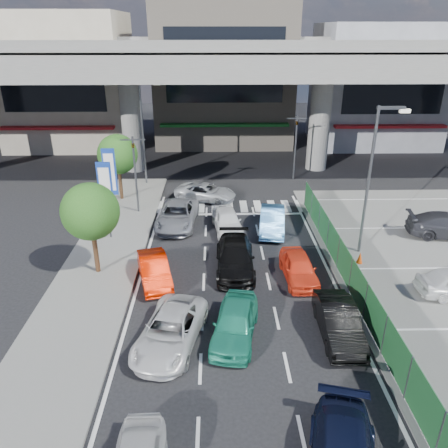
{
  "coord_description": "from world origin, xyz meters",
  "views": [
    {
      "loc": [
        -1.0,
        -15.47,
        11.39
      ],
      "look_at": [
        -0.56,
        4.98,
        2.24
      ],
      "focal_mm": 35.0,
      "sensor_mm": 36.0,
      "label": 1
    }
  ],
  "objects_px": {
    "traffic_light_right": "(296,132)",
    "sedan_white_front_mid": "(227,220)",
    "tree_far": "(118,154)",
    "crossing_wagon_silver": "(206,192)",
    "tree_near": "(90,212)",
    "traffic_cone": "(360,258)",
    "hatch_black_mid_right": "(339,322)",
    "sedan_white_mid_left": "(170,331)",
    "street_lamp_right": "(373,170)",
    "signboard_near": "(106,190)",
    "kei_truck_front_right": "(272,220)",
    "signboard_far": "(110,174)",
    "taxi_orange_left": "(154,270)",
    "sedan_black_mid": "(235,257)",
    "taxi_teal_mid": "(235,323)",
    "traffic_light_left": "(134,156)",
    "street_lamp_left": "(145,125)",
    "taxi_orange_right": "(299,268)",
    "wagon_silver_front_left": "(177,215)"
  },
  "relations": [
    {
      "from": "traffic_light_right",
      "to": "sedan_white_front_mid",
      "type": "bearing_deg",
      "value": -120.13
    },
    {
      "from": "tree_far",
      "to": "crossing_wagon_silver",
      "type": "relative_size",
      "value": 1.09
    },
    {
      "from": "tree_near",
      "to": "traffic_cone",
      "type": "bearing_deg",
      "value": 2.79
    },
    {
      "from": "tree_near",
      "to": "traffic_cone",
      "type": "height_order",
      "value": "tree_near"
    },
    {
      "from": "hatch_black_mid_right",
      "to": "sedan_white_front_mid",
      "type": "distance_m",
      "value": 11.09
    },
    {
      "from": "tree_near",
      "to": "sedan_white_mid_left",
      "type": "bearing_deg",
      "value": -53.13
    },
    {
      "from": "sedan_white_front_mid",
      "to": "traffic_cone",
      "type": "distance_m",
      "value": 8.18
    },
    {
      "from": "traffic_light_right",
      "to": "street_lamp_right",
      "type": "xyz_separation_m",
      "value": [
        1.67,
        -13.0,
        0.83
      ]
    },
    {
      "from": "signboard_near",
      "to": "kei_truck_front_right",
      "type": "bearing_deg",
      "value": 5.62
    },
    {
      "from": "signboard_far",
      "to": "sedan_white_mid_left",
      "type": "xyz_separation_m",
      "value": [
        4.8,
        -12.59,
        -2.43
      ]
    },
    {
      "from": "taxi_orange_left",
      "to": "sedan_white_front_mid",
      "type": "distance_m",
      "value": 6.98
    },
    {
      "from": "sedan_black_mid",
      "to": "taxi_teal_mid",
      "type": "bearing_deg",
      "value": -91.78
    },
    {
      "from": "street_lamp_right",
      "to": "taxi_orange_left",
      "type": "bearing_deg",
      "value": -165.68
    },
    {
      "from": "sedan_white_front_mid",
      "to": "traffic_light_left",
      "type": "bearing_deg",
      "value": 145.54
    },
    {
      "from": "kei_truck_front_right",
      "to": "sedan_black_mid",
      "type": "bearing_deg",
      "value": -110.29
    },
    {
      "from": "street_lamp_left",
      "to": "signboard_far",
      "type": "xyz_separation_m",
      "value": [
        -1.27,
        -7.01,
        -1.71
      ]
    },
    {
      "from": "hatch_black_mid_right",
      "to": "kei_truck_front_right",
      "type": "height_order",
      "value": "kei_truck_front_right"
    },
    {
      "from": "signboard_near",
      "to": "taxi_teal_mid",
      "type": "distance_m",
      "value": 11.77
    },
    {
      "from": "street_lamp_right",
      "to": "crossing_wagon_silver",
      "type": "relative_size",
      "value": 1.82
    },
    {
      "from": "sedan_white_mid_left",
      "to": "kei_truck_front_right",
      "type": "height_order",
      "value": "kei_truck_front_right"
    },
    {
      "from": "traffic_light_right",
      "to": "crossing_wagon_silver",
      "type": "bearing_deg",
      "value": -146.94
    },
    {
      "from": "signboard_near",
      "to": "taxi_orange_right",
      "type": "distance_m",
      "value": 11.62
    },
    {
      "from": "sedan_black_mid",
      "to": "wagon_silver_front_left",
      "type": "height_order",
      "value": "same"
    },
    {
      "from": "tree_far",
      "to": "tree_near",
      "type": "bearing_deg",
      "value": -85.64
    },
    {
      "from": "tree_far",
      "to": "crossing_wagon_silver",
      "type": "xyz_separation_m",
      "value": [
        6.11,
        -0.18,
        -2.77
      ]
    },
    {
      "from": "taxi_orange_left",
      "to": "sedan_black_mid",
      "type": "height_order",
      "value": "sedan_black_mid"
    },
    {
      "from": "street_lamp_right",
      "to": "taxi_teal_mid",
      "type": "xyz_separation_m",
      "value": [
        -7.43,
        -7.21,
        -4.08
      ]
    },
    {
      "from": "hatch_black_mid_right",
      "to": "sedan_black_mid",
      "type": "distance_m",
      "value": 6.72
    },
    {
      "from": "tree_near",
      "to": "signboard_near",
      "type": "bearing_deg",
      "value": 92.87
    },
    {
      "from": "street_lamp_left",
      "to": "taxi_orange_left",
      "type": "height_order",
      "value": "street_lamp_left"
    },
    {
      "from": "taxi_teal_mid",
      "to": "taxi_orange_right",
      "type": "xyz_separation_m",
      "value": [
        3.35,
        4.42,
        -0.06
      ]
    },
    {
      "from": "signboard_far",
      "to": "tree_far",
      "type": "height_order",
      "value": "tree_far"
    },
    {
      "from": "sedan_black_mid",
      "to": "sedan_white_front_mid",
      "type": "height_order",
      "value": "sedan_black_mid"
    },
    {
      "from": "sedan_white_mid_left",
      "to": "wagon_silver_front_left",
      "type": "distance_m",
      "value": 11.5
    },
    {
      "from": "tree_far",
      "to": "wagon_silver_front_left",
      "type": "height_order",
      "value": "tree_far"
    },
    {
      "from": "sedan_white_mid_left",
      "to": "sedan_white_front_mid",
      "type": "bearing_deg",
      "value": 89.24
    },
    {
      "from": "sedan_black_mid",
      "to": "crossing_wagon_silver",
      "type": "distance_m",
      "value": 10.22
    },
    {
      "from": "taxi_orange_right",
      "to": "hatch_black_mid_right",
      "type": "bearing_deg",
      "value": -82.49
    },
    {
      "from": "street_lamp_left",
      "to": "tree_near",
      "type": "height_order",
      "value": "street_lamp_left"
    },
    {
      "from": "sedan_black_mid",
      "to": "kei_truck_front_right",
      "type": "distance_m",
      "value": 5.33
    },
    {
      "from": "taxi_teal_mid",
      "to": "sedan_black_mid",
      "type": "xyz_separation_m",
      "value": [
        0.25,
        5.45,
        0.0
      ]
    },
    {
      "from": "signboard_far",
      "to": "tree_near",
      "type": "xyz_separation_m",
      "value": [
        0.6,
        -6.99,
        0.32
      ]
    },
    {
      "from": "traffic_light_left",
      "to": "crossing_wagon_silver",
      "type": "height_order",
      "value": "traffic_light_left"
    },
    {
      "from": "street_lamp_right",
      "to": "street_lamp_left",
      "type": "distance_m",
      "value": 18.06
    },
    {
      "from": "traffic_light_left",
      "to": "signboard_far",
      "type": "relative_size",
      "value": 1.11
    },
    {
      "from": "traffic_light_left",
      "to": "street_lamp_right",
      "type": "distance_m",
      "value": 14.68
    },
    {
      "from": "taxi_teal_mid",
      "to": "sedan_white_front_mid",
      "type": "height_order",
      "value": "taxi_teal_mid"
    },
    {
      "from": "tree_near",
      "to": "taxi_orange_left",
      "type": "bearing_deg",
      "value": -15.99
    },
    {
      "from": "traffic_light_left",
      "to": "street_lamp_right",
      "type": "height_order",
      "value": "street_lamp_right"
    },
    {
      "from": "signboard_near",
      "to": "tree_far",
      "type": "bearing_deg",
      "value": 95.27
    }
  ]
}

